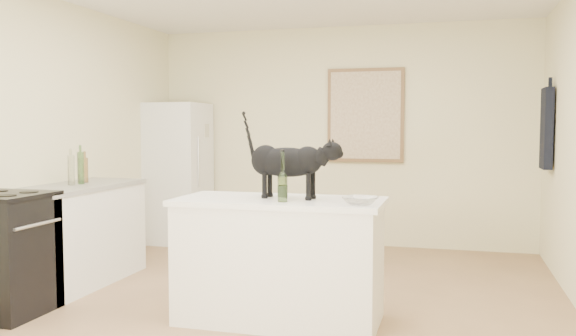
% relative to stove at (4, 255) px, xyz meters
% --- Properties ---
extents(floor, '(5.50, 5.50, 0.00)m').
position_rel_stove_xyz_m(floor, '(1.95, 0.60, -0.45)').
color(floor, '#A27B56').
rests_on(floor, ground).
extents(wall_back, '(4.50, 0.00, 4.50)m').
position_rel_stove_xyz_m(wall_back, '(1.95, 3.35, 0.85)').
color(wall_back, beige).
rests_on(wall_back, ground).
extents(wall_front, '(4.50, 0.00, 4.50)m').
position_rel_stove_xyz_m(wall_front, '(1.95, -2.15, 0.85)').
color(wall_front, beige).
rests_on(wall_front, ground).
extents(wall_left, '(0.00, 5.50, 5.50)m').
position_rel_stove_xyz_m(wall_left, '(-0.30, 0.60, 0.85)').
color(wall_left, beige).
rests_on(wall_left, ground).
extents(island_base, '(1.44, 0.67, 0.86)m').
position_rel_stove_xyz_m(island_base, '(2.05, 0.40, -0.02)').
color(island_base, white).
rests_on(island_base, floor).
extents(island_top, '(1.50, 0.70, 0.04)m').
position_rel_stove_xyz_m(island_top, '(2.05, 0.40, 0.43)').
color(island_top, white).
rests_on(island_top, island_base).
extents(left_cabinets, '(0.60, 1.40, 0.86)m').
position_rel_stove_xyz_m(left_cabinets, '(0.00, 0.90, -0.02)').
color(left_cabinets, white).
rests_on(left_cabinets, floor).
extents(left_countertop, '(0.62, 1.44, 0.04)m').
position_rel_stove_xyz_m(left_countertop, '(0.00, 0.90, 0.43)').
color(left_countertop, gray).
rests_on(left_countertop, left_cabinets).
extents(stove, '(0.60, 0.60, 0.90)m').
position_rel_stove_xyz_m(stove, '(0.00, 0.00, 0.00)').
color(stove, black).
rests_on(stove, floor).
extents(fridge, '(0.68, 0.68, 1.70)m').
position_rel_stove_xyz_m(fridge, '(0.00, 2.95, 0.40)').
color(fridge, white).
rests_on(fridge, floor).
extents(artwork_frame, '(0.90, 0.03, 1.10)m').
position_rel_stove_xyz_m(artwork_frame, '(2.25, 3.32, 1.10)').
color(artwork_frame, brown).
rests_on(artwork_frame, wall_back).
extents(artwork_canvas, '(0.82, 0.00, 1.02)m').
position_rel_stove_xyz_m(artwork_canvas, '(2.25, 3.30, 1.10)').
color(artwork_canvas, beige).
rests_on(artwork_canvas, wall_back).
extents(hanging_garment, '(0.08, 0.34, 0.80)m').
position_rel_stove_xyz_m(hanging_garment, '(4.14, 2.65, 0.95)').
color(hanging_garment, black).
rests_on(hanging_garment, wall_right).
extents(black_cat, '(0.69, 0.26, 0.47)m').
position_rel_stove_xyz_m(black_cat, '(2.10, 0.43, 0.69)').
color(black_cat, black).
rests_on(black_cat, island_top).
extents(wine_bottle, '(0.09, 0.09, 0.32)m').
position_rel_stove_xyz_m(wine_bottle, '(2.12, 0.23, 0.61)').
color(wine_bottle, '#375C24').
rests_on(wine_bottle, island_top).
extents(glass_bowl, '(0.28, 0.28, 0.06)m').
position_rel_stove_xyz_m(glass_bowl, '(2.67, 0.21, 0.48)').
color(glass_bowl, white).
rests_on(glass_bowl, island_top).
extents(fridge_paper, '(0.01, 0.13, 0.16)m').
position_rel_stove_xyz_m(fridge_paper, '(0.34, 3.06, 0.92)').
color(fridge_paper, beige).
rests_on(fridge_paper, fridge).
extents(counter_bottle_cluster, '(0.10, 0.28, 0.29)m').
position_rel_stove_xyz_m(counter_bottle_cluster, '(-0.01, 0.97, 0.58)').
color(counter_bottle_cluster, '#A8B2A5').
rests_on(counter_bottle_cluster, left_countertop).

